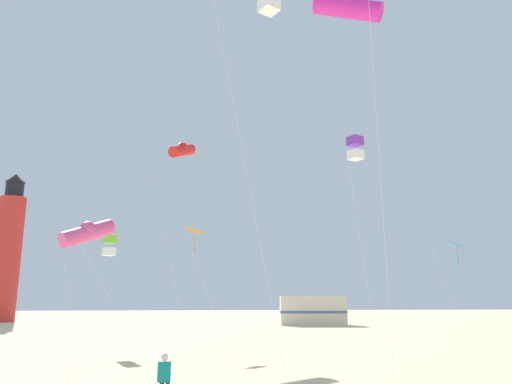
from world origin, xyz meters
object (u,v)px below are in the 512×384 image
kite_flyer_standing (164,374)px  kite_box_violet (355,148)px  kite_diamond_orange (195,235)px  kite_tube_magenta (348,7)px  lighthouse_distant (8,251)px  kite_tube_rainbow (87,232)px  rv_van_cream (313,310)px  kite_tube_scarlet (182,150)px  kite_diamond_cyan (456,247)px  kite_box_lime (109,246)px

kite_flyer_standing → kite_box_violet: bearing=-134.5°
kite_diamond_orange → kite_tube_magenta: bearing=-65.5°
kite_box_violet → lighthouse_distant: 46.57m
kite_tube_rainbow → kite_tube_magenta: bearing=-32.8°
rv_van_cream → kite_tube_scarlet: bearing=-118.5°
kite_tube_scarlet → kite_diamond_orange: kite_tube_scarlet is taller
kite_tube_rainbow → rv_van_cream: kite_tube_rainbow is taller
kite_flyer_standing → kite_box_violet: (8.04, 7.81, 9.07)m
kite_box_violet → kite_diamond_cyan: kite_box_violet is taller
kite_tube_rainbow → kite_box_violet: size_ratio=0.59×
kite_tube_rainbow → kite_tube_magenta: size_ratio=0.46×
lighthouse_distant → rv_van_cream: bearing=-15.1°
kite_flyer_standing → kite_tube_rainbow: (-4.13, 7.35, 4.78)m
kite_tube_magenta → rv_van_cream: size_ratio=2.03×
kite_flyer_standing → kite_tube_scarlet: 19.66m
kite_tube_scarlet → kite_tube_rainbow: size_ratio=2.06×
kite_tube_magenta → kite_diamond_cyan: (8.15, 9.38, -7.48)m
kite_tube_magenta → kite_diamond_orange: kite_tube_magenta is taller
kite_diamond_orange → kite_box_violet: kite_box_violet is taller
kite_box_lime → lighthouse_distant: lighthouse_distant is taller
kite_flyer_standing → kite_tube_magenta: size_ratio=0.09×
kite_tube_scarlet → kite_diamond_orange: 6.64m
kite_diamond_orange → kite_tube_scarlet: bearing=109.5°
kite_tube_scarlet → kite_box_lime: (-3.67, -2.58, -6.42)m
kite_diamond_cyan → lighthouse_distant: size_ratio=0.33×
kite_tube_magenta → kite_diamond_cyan: 14.50m
kite_box_lime → lighthouse_distant: (-17.28, 30.09, 2.37)m
kite_flyer_standing → kite_diamond_cyan: size_ratio=0.21×
kite_tube_scarlet → kite_box_lime: 7.83m
kite_tube_rainbow → kite_diamond_orange: bearing=52.1°
kite_box_violet → rv_van_cream: size_ratio=1.55×
kite_diamond_cyan → kite_box_violet: bearing=-157.3°
kite_tube_rainbow → lighthouse_distant: 40.36m
kite_tube_magenta → kite_box_lime: bearing=129.2°
kite_box_lime → kite_tube_rainbow: bearing=-87.3°
kite_flyer_standing → lighthouse_distant: (-21.71, 43.60, 7.22)m
kite_box_lime → kite_box_violet: kite_box_violet is taller
kite_box_violet → rv_van_cream: (3.30, 26.84, -8.29)m
kite_flyer_standing → kite_tube_magenta: (5.85, 0.92, 12.08)m
kite_box_violet → kite_tube_rainbow: bearing=-177.8°
kite_tube_rainbow → kite_diamond_orange: (4.45, 5.71, 0.68)m
kite_diamond_orange → rv_van_cream: (11.03, 21.60, -4.69)m
kite_tube_magenta → lighthouse_distant: lighthouse_distant is taller
kite_tube_magenta → kite_box_violet: size_ratio=1.30×
kite_box_violet → kite_diamond_cyan: size_ratio=1.83×
kite_tube_scarlet → kite_tube_magenta: (6.61, -15.17, 0.81)m
kite_diamond_orange → rv_van_cream: bearing=63.0°
kite_flyer_standing → kite_diamond_cyan: 17.98m
kite_box_lime → kite_diamond_cyan: (18.43, -3.21, -0.25)m
lighthouse_distant → kite_tube_magenta: bearing=-57.2°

